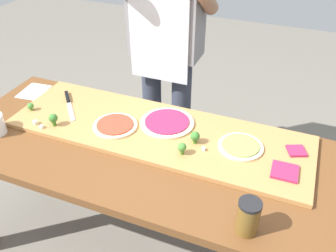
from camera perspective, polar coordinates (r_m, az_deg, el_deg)
name	(u,v)px	position (r m, az deg, el deg)	size (l,w,h in m)	color
ground_plane	(144,248)	(2.20, -3.82, -18.63)	(8.00, 8.00, 0.00)	#6B665B
prep_table	(139,162)	(1.71, -4.66, -5.72)	(1.78, 0.75, 0.75)	brown
cutting_board	(157,131)	(1.72, -1.68, -0.81)	(1.44, 0.45, 0.02)	#B27F47
chefs_knife	(68,102)	(1.98, -15.44, 3.75)	(0.20, 0.23, 0.02)	#B7BABF
pizza_whole_tomato_red	(115,125)	(1.75, -8.35, 0.12)	(0.21, 0.21, 0.02)	beige
pizza_whole_pesto_green	(241,146)	(1.63, 11.37, -3.15)	(0.20, 0.20, 0.02)	beige
pizza_whole_beet_magenta	(167,122)	(1.75, -0.15, 0.58)	(0.26, 0.26, 0.02)	beige
pizza_slice_far_left	(285,171)	(1.55, 17.94, -6.84)	(0.11, 0.11, 0.01)	#9E234C
pizza_slice_near_right	(296,151)	(1.67, 19.60, -3.72)	(0.07, 0.07, 0.01)	#9E234C
broccoli_floret_back_right	(53,119)	(1.80, -17.66, 1.12)	(0.04, 0.04, 0.06)	#3F7220
broccoli_floret_back_mid	(195,137)	(1.61, 4.29, -1.67)	(0.04, 0.04, 0.06)	#3F7220
broccoli_floret_front_right	(182,148)	(1.55, 2.21, -3.44)	(0.04, 0.04, 0.06)	#487A23
broccoli_floret_front_left	(31,106)	(1.97, -20.86, 2.94)	(0.03, 0.03, 0.04)	#487A23
cheese_crumble_a	(42,127)	(1.82, -19.32, -0.12)	(0.02, 0.02, 0.02)	white
cheese_crumble_b	(35,122)	(1.86, -20.19, 0.54)	(0.02, 0.02, 0.02)	silver
cheese_crumble_c	(203,149)	(1.59, 5.62, -3.63)	(0.01, 0.01, 0.01)	white
sauce_jar	(248,217)	(1.29, 12.52, -13.81)	(0.08, 0.08, 0.14)	brown
recipe_note	(34,91)	(2.19, -20.43, 5.13)	(0.13, 0.17, 0.00)	white
cook_center	(166,39)	(2.09, -0.39, 13.61)	(0.54, 0.39, 1.67)	#333847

